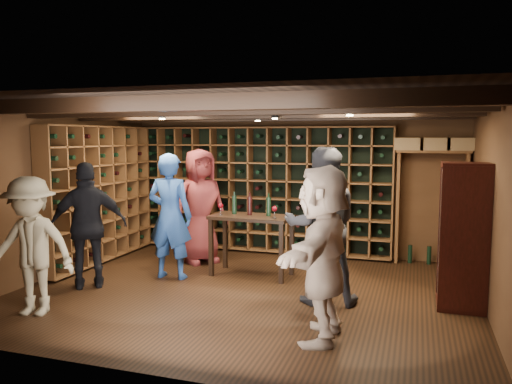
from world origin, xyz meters
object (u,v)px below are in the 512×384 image
(tasting_table, at_px, (251,223))
(guest_beige, at_px, (323,253))
(guest_woman_black, at_px, (89,225))
(guest_khaki, at_px, (31,246))
(display_cabinet, at_px, (463,239))
(guest_red_floral, at_px, (200,206))
(man_blue_shirt, at_px, (170,216))
(man_grey_suit, at_px, (322,226))

(tasting_table, bearing_deg, guest_beige, -51.41)
(guest_woman_black, distance_m, guest_khaki, 1.10)
(display_cabinet, distance_m, guest_red_floral, 4.11)
(man_blue_shirt, relative_size, man_grey_suit, 0.95)
(guest_beige, bearing_deg, display_cabinet, 136.15)
(guest_khaki, relative_size, guest_beige, 0.90)
(guest_red_floral, xyz_separation_m, guest_beige, (2.51, -2.56, -0.04))
(guest_khaki, xyz_separation_m, tasting_table, (1.92, 2.37, -0.01))
(guest_beige, bearing_deg, man_blue_shirt, -120.50)
(man_blue_shirt, distance_m, tasting_table, 1.21)
(guest_beige, relative_size, tasting_table, 1.45)
(display_cabinet, distance_m, man_grey_suit, 1.69)
(man_grey_suit, height_order, guest_woman_black, man_grey_suit)
(man_blue_shirt, height_order, guest_beige, man_blue_shirt)
(guest_red_floral, bearing_deg, guest_woman_black, -167.16)
(guest_beige, bearing_deg, guest_red_floral, -134.52)
(guest_woman_black, bearing_deg, guest_red_floral, -152.01)
(guest_woman_black, bearing_deg, man_grey_suit, 150.81)
(man_blue_shirt, relative_size, guest_khaki, 1.14)
(guest_khaki, height_order, guest_beige, guest_beige)
(man_blue_shirt, xyz_separation_m, guest_khaki, (-0.82, -1.88, -0.11))
(guest_woman_black, bearing_deg, tasting_table, 177.41)
(guest_red_floral, distance_m, guest_beige, 3.59)
(display_cabinet, relative_size, tasting_table, 1.41)
(guest_red_floral, bearing_deg, man_grey_suit, -82.67)
(man_blue_shirt, bearing_deg, guest_red_floral, -94.66)
(guest_beige, distance_m, tasting_table, 2.51)
(guest_red_floral, bearing_deg, guest_khaki, -157.69)
(man_blue_shirt, xyz_separation_m, tasting_table, (1.10, 0.49, -0.12))
(guest_woman_black, height_order, guest_khaki, guest_woman_black)
(man_grey_suit, relative_size, tasting_table, 1.57)
(guest_woman_black, relative_size, tasting_table, 1.40)
(man_grey_suit, relative_size, guest_beige, 1.08)
(display_cabinet, relative_size, guest_beige, 0.97)
(display_cabinet, xyz_separation_m, guest_red_floral, (-3.95, 1.11, 0.09))
(man_blue_shirt, bearing_deg, man_grey_suit, 167.30)
(tasting_table, bearing_deg, man_grey_suit, -32.89)
(guest_red_floral, xyz_separation_m, tasting_table, (1.06, -0.51, -0.14))
(guest_khaki, relative_size, tasting_table, 1.31)
(guest_woman_black, relative_size, guest_khaki, 1.07)
(guest_khaki, bearing_deg, man_grey_suit, 14.20)
(guest_woman_black, relative_size, guest_beige, 0.97)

